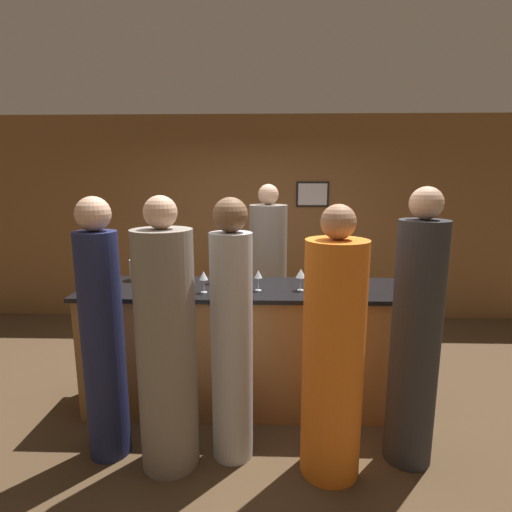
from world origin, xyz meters
TOP-DOWN VIEW (x-y plane):
  - ground_plane at (0.00, 0.00)m, footprint 14.00×14.00m
  - back_wall at (0.00, 2.30)m, footprint 8.00×0.08m
  - bar_counter at (0.00, 0.00)m, footprint 2.77×0.73m
  - bartender at (0.17, 0.82)m, footprint 0.39×0.39m
  - guest_0 at (-0.97, -0.68)m, footprint 0.28×0.28m
  - guest_1 at (0.60, -0.81)m, footprint 0.40×0.40m
  - guest_2 at (-0.50, -0.77)m, footprint 0.39×0.39m
  - guest_3 at (-0.07, -0.68)m, footprint 0.29×0.29m
  - guest_4 at (1.17, -0.68)m, footprint 0.32×0.32m
  - wine_bottle_0 at (0.90, -0.19)m, footprint 0.07×0.07m
  - wine_bottle_1 at (-0.27, 0.16)m, footprint 0.08×0.08m
  - ice_bucket at (-1.00, 0.24)m, footprint 0.15×0.15m
  - wine_glass_0 at (0.09, -0.10)m, footprint 0.07×0.07m
  - wine_glass_1 at (0.63, -0.23)m, footprint 0.07×0.07m
  - wine_glass_2 at (-0.72, -0.32)m, footprint 0.08×0.08m
  - wine_glass_3 at (-0.08, 0.01)m, footprint 0.07×0.07m
  - wine_glass_4 at (-0.34, -0.17)m, footprint 0.07×0.07m
  - wine_glass_5 at (0.44, -0.08)m, footprint 0.08×0.08m

SIDE VIEW (x-z plane):
  - ground_plane at x=0.00m, z-range 0.00..0.00m
  - bar_counter at x=0.00m, z-range 0.00..1.06m
  - guest_1 at x=0.60m, z-range -0.07..1.74m
  - guest_2 at x=-0.50m, z-range -0.07..1.79m
  - bartender at x=0.17m, z-range -0.07..1.83m
  - guest_3 at x=-0.07m, z-range -0.04..1.81m
  - guest_0 at x=-0.97m, z-range -0.04..1.81m
  - guest_4 at x=1.17m, z-range -0.06..1.85m
  - ice_bucket at x=-1.00m, z-range 1.06..1.24m
  - wine_bottle_0 at x=0.90m, z-range 1.02..1.31m
  - wine_glass_1 at x=0.63m, z-range 1.10..1.24m
  - wine_bottle_1 at x=-0.27m, z-range 1.02..1.33m
  - wine_glass_3 at x=-0.08m, z-range 1.10..1.28m
  - wine_glass_0 at x=0.09m, z-range 1.10..1.28m
  - wine_glass_4 at x=-0.34m, z-range 1.11..1.28m
  - wine_glass_2 at x=-0.72m, z-range 1.11..1.28m
  - wine_glass_5 at x=0.44m, z-range 1.11..1.29m
  - back_wall at x=0.00m, z-range 0.00..2.80m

